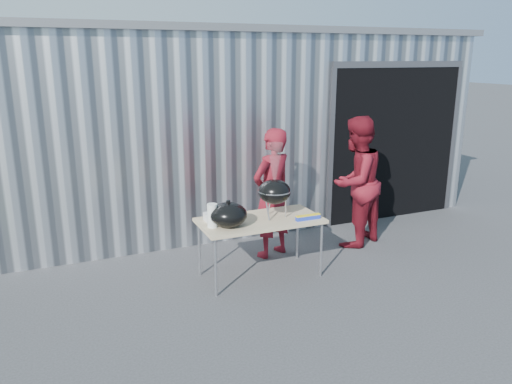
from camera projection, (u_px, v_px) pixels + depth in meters
name	position (u px, v px, depth m)	size (l,w,h in m)	color
ground	(251.00, 292.00, 5.86)	(80.00, 80.00, 0.00)	#363638
building	(204.00, 116.00, 9.87)	(8.20, 6.20, 3.10)	silver
folding_table	(260.00, 222.00, 6.11)	(1.50, 0.75, 0.75)	tan
kettle_grill	(274.00, 184.00, 6.05)	(0.41, 0.41, 0.93)	black
grill_lid	(228.00, 215.00, 5.80)	(0.44, 0.44, 0.32)	black
paper_towels	(212.00, 216.00, 5.78)	(0.12, 0.12, 0.28)	white
white_tub	(213.00, 217.00, 6.03)	(0.20, 0.15, 0.10)	white
foil_box	(308.00, 217.00, 6.07)	(0.32, 0.05, 0.06)	#1C33B7
person_cook	(272.00, 193.00, 6.73)	(0.65, 0.42, 1.77)	maroon
person_bystander	(355.00, 182.00, 7.13)	(0.91, 0.71, 1.88)	maroon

